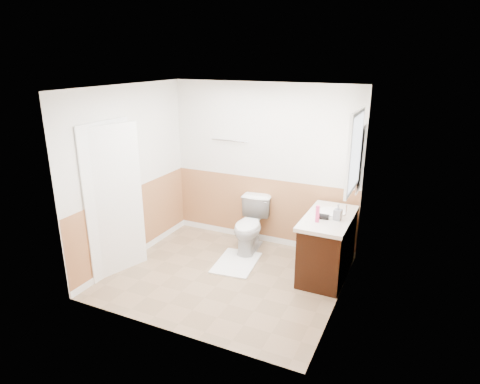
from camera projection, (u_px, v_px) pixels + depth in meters
The scene contains 32 objects.
floor at pixel (226, 276), 5.60m from camera, with size 3.00×3.00×0.00m, color #8C7051.
ceiling at pixel (223, 88), 4.81m from camera, with size 3.00×3.00×0.00m, color white.
wall_back at pixel (263, 165), 6.33m from camera, with size 3.00×3.00×0.00m, color silver.
wall_front at pixel (165, 226), 4.09m from camera, with size 3.00×3.00×0.00m, color silver.
wall_left at pixel (130, 175), 5.81m from camera, with size 3.00×3.00×0.00m, color silver.
wall_right at pixel (344, 207), 4.61m from camera, with size 3.00×3.00×0.00m, color silver.
wainscot_back at pixel (262, 211), 6.55m from camera, with size 3.00×3.00×0.00m, color #AF7146.
wainscot_front at pixel (170, 291), 4.34m from camera, with size 3.00×3.00×0.00m, color #AF7146.
wainscot_left at pixel (135, 224), 6.04m from camera, with size 2.60×2.60×0.00m, color #AF7146.
wainscot_right at pixel (338, 266), 4.85m from camera, with size 2.60×2.60×0.00m, color #AF7146.
toilet at pixel (250, 226), 6.25m from camera, with size 0.45×0.79×0.80m, color silver.
bath_mat at pixel (236, 263), 5.95m from camera, with size 0.55×0.80×0.02m, color white.
vanity_cabinet at pixel (327, 247), 5.54m from camera, with size 0.55×1.10×0.80m, color black.
vanity_knob_left at pixel (304, 236), 5.53m from camera, with size 0.03×0.03×0.03m, color white.
vanity_knob_right at pixel (308, 231), 5.70m from camera, with size 0.03×0.03×0.03m, color #BCBBC2.
countertop at pixel (329, 218), 5.41m from camera, with size 0.60×1.15×0.05m, color white.
sink_basin at pixel (332, 212), 5.53m from camera, with size 0.36×0.36×0.02m, color white.
faucet at pixel (346, 210), 5.44m from camera, with size 0.02×0.02×0.14m, color silver.
lotion_bottle at pixel (317, 214), 5.19m from camera, with size 0.05×0.05×0.22m, color #EB3C7B.
soap_dispenser at pixel (338, 212), 5.26m from camera, with size 0.09×0.10×0.21m, color gray.
hair_dryer_body at pixel (324, 216), 5.31m from camera, with size 0.07×0.07×0.14m, color black.
hair_dryer_handle at pixel (321, 219), 5.31m from camera, with size 0.03×0.03×0.07m, color black.
mirror_panel at pixel (361, 159), 5.47m from camera, with size 0.02×0.35×0.90m, color silver.
window_frame at pixel (355, 152), 4.97m from camera, with size 0.04×0.80×1.00m, color white.
window_glass at pixel (356, 152), 4.96m from camera, with size 0.01×0.70×0.90m, color white.
door at pixel (115, 201), 5.46m from camera, with size 0.05×0.80×2.04m, color white.
door_frame at pixel (111, 200), 5.48m from camera, with size 0.02×0.92×2.10m, color white.
door_knob at pixel (135, 199), 5.74m from camera, with size 0.06×0.06×0.06m, color silver.
towel_bar at pixel (229, 141), 6.39m from camera, with size 0.02×0.02×0.62m, color silver.
tp_holder_bar at pixel (255, 200), 6.48m from camera, with size 0.02×0.02×0.14m, color silver.
tp_roll at pixel (255, 200), 6.48m from camera, with size 0.11×0.11×0.10m, color white.
tp_sheet at pixel (255, 206), 6.51m from camera, with size 0.10×0.01×0.16m, color white.
Camera 1 is at (2.28, -4.40, 2.86)m, focal length 30.83 mm.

